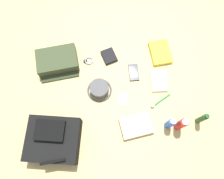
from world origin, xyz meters
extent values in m
cube|color=tan|center=(0.00, 0.00, -0.01)|extent=(2.64, 2.02, 0.02)
cube|color=black|center=(0.41, 0.27, 0.06)|extent=(0.37, 0.34, 0.12)
cube|color=black|center=(0.41, 0.22, 0.13)|extent=(0.20, 0.16, 0.03)
cylinder|color=black|center=(0.41, 0.40, 0.13)|extent=(0.14, 0.02, 0.02)
cube|color=#384228|center=(0.34, -0.28, 0.04)|extent=(0.28, 0.19, 0.08)
cube|color=#2C3520|center=(0.34, -0.18, 0.01)|extent=(0.27, 0.07, 0.01)
cylinder|color=#505050|center=(0.08, -0.02, 0.04)|extent=(0.13, 0.13, 0.06)
torus|color=#505050|center=(0.08, -0.02, 0.01)|extent=(0.17, 0.17, 0.01)
cylinder|color=#19471E|center=(-0.52, 0.30, 0.07)|extent=(0.03, 0.03, 0.15)
cylinder|color=#19471E|center=(-0.52, 0.30, 0.16)|extent=(0.02, 0.02, 0.01)
cylinder|color=red|center=(-0.38, 0.31, 0.08)|extent=(0.05, 0.05, 0.16)
cylinder|color=silver|center=(-0.38, 0.31, 0.17)|extent=(0.04, 0.04, 0.01)
cylinder|color=blue|center=(-0.32, 0.29, 0.07)|extent=(0.04, 0.04, 0.14)
cylinder|color=silver|center=(-0.32, 0.29, 0.14)|extent=(0.03, 0.03, 0.01)
cube|color=yellow|center=(-0.40, -0.23, 0.01)|extent=(0.14, 0.19, 0.03)
cube|color=white|center=(-0.40, -0.23, 0.01)|extent=(0.13, 0.18, 0.02)
cube|color=black|center=(-0.17, -0.11, 0.01)|extent=(0.08, 0.13, 0.01)
cube|color=black|center=(-0.17, -0.11, 0.01)|extent=(0.06, 0.09, 0.00)
cube|color=#B7B7BC|center=(-0.06, 0.07, 0.01)|extent=(0.07, 0.09, 0.01)
cylinder|color=silver|center=(-0.06, 0.06, 0.01)|extent=(0.03, 0.03, 0.00)
torus|color=#99999E|center=(0.12, -0.26, 0.01)|extent=(0.06, 0.06, 0.01)
cylinder|color=black|center=(0.15, -0.26, 0.01)|extent=(0.03, 0.03, 0.01)
cylinder|color=#198C33|center=(-0.31, 0.13, 0.01)|extent=(0.15, 0.08, 0.01)
cube|color=white|center=(-0.25, 0.15, 0.02)|extent=(0.02, 0.02, 0.01)
cube|color=black|center=(-0.02, -0.26, 0.01)|extent=(0.11, 0.13, 0.02)
cube|color=beige|center=(-0.33, -0.01, 0.01)|extent=(0.13, 0.16, 0.02)
cube|color=beige|center=(-0.11, 0.26, 0.02)|extent=(0.21, 0.15, 0.04)
camera|label=1|loc=(0.08, 0.45, 1.42)|focal=34.82mm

